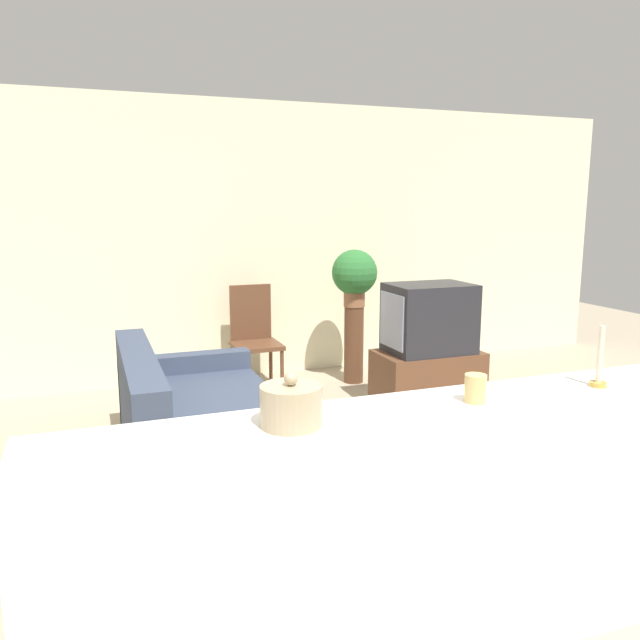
{
  "coord_description": "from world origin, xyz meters",
  "views": [
    {
      "loc": [
        -1.17,
        -2.62,
        1.72
      ],
      "look_at": [
        0.46,
        1.75,
        0.85
      ],
      "focal_mm": 35.0,
      "sensor_mm": 36.0,
      "label": 1
    }
  ],
  "objects_px": {
    "wooden_chair": "(254,333)",
    "potted_plant": "(354,274)",
    "television": "(429,318)",
    "couch": "(198,427)",
    "decorative_bowl": "(291,405)"
  },
  "relations": [
    {
      "from": "couch",
      "to": "decorative_bowl",
      "type": "height_order",
      "value": "decorative_bowl"
    },
    {
      "from": "decorative_bowl",
      "to": "potted_plant",
      "type": "bearing_deg",
      "value": 63.31
    },
    {
      "from": "television",
      "to": "decorative_bowl",
      "type": "bearing_deg",
      "value": -128.63
    },
    {
      "from": "television",
      "to": "wooden_chair",
      "type": "distance_m",
      "value": 1.71
    },
    {
      "from": "television",
      "to": "decorative_bowl",
      "type": "distance_m",
      "value": 3.19
    },
    {
      "from": "couch",
      "to": "television",
      "type": "distance_m",
      "value": 2.12
    },
    {
      "from": "wooden_chair",
      "to": "potted_plant",
      "type": "xyz_separation_m",
      "value": [
        0.94,
        -0.2,
        0.55
      ]
    },
    {
      "from": "television",
      "to": "potted_plant",
      "type": "xyz_separation_m",
      "value": [
        -0.23,
        1.01,
        0.27
      ]
    },
    {
      "from": "wooden_chair",
      "to": "potted_plant",
      "type": "distance_m",
      "value": 1.11
    },
    {
      "from": "wooden_chair",
      "to": "decorative_bowl",
      "type": "xyz_separation_m",
      "value": [
        -0.81,
        -3.7,
        0.53
      ]
    },
    {
      "from": "couch",
      "to": "television",
      "type": "height_order",
      "value": "television"
    },
    {
      "from": "television",
      "to": "wooden_chair",
      "type": "relative_size",
      "value": 0.71
    },
    {
      "from": "couch",
      "to": "wooden_chair",
      "type": "xyz_separation_m",
      "value": [
        0.82,
        1.71,
        0.23
      ]
    },
    {
      "from": "potted_plant",
      "to": "decorative_bowl",
      "type": "relative_size",
      "value": 2.57
    },
    {
      "from": "potted_plant",
      "to": "decorative_bowl",
      "type": "distance_m",
      "value": 3.91
    }
  ]
}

